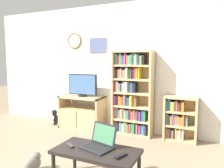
# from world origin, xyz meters

# --- Properties ---
(wall_back) EXTENTS (6.73, 0.09, 2.60)m
(wall_back) POSITION_xyz_m (-0.01, 2.05, 1.31)
(wall_back) COLOR silver
(wall_back) RESTS_ON ground_plane
(tv_stand) EXTENTS (0.95, 0.44, 0.69)m
(tv_stand) POSITION_xyz_m (-0.85, 1.76, 0.34)
(tv_stand) COLOR tan
(tv_stand) RESTS_ON ground_plane
(television) EXTENTS (0.67, 0.18, 0.48)m
(television) POSITION_xyz_m (-0.83, 1.77, 0.93)
(television) COLOR black
(television) RESTS_ON tv_stand
(bookshelf_tall) EXTENTS (0.79, 0.31, 1.63)m
(bookshelf_tall) POSITION_xyz_m (0.22, 1.87, 0.79)
(bookshelf_tall) COLOR tan
(bookshelf_tall) RESTS_ON ground_plane
(bookshelf_short) EXTENTS (0.58, 0.29, 0.81)m
(bookshelf_short) POSITION_xyz_m (1.14, 1.88, 0.39)
(bookshelf_short) COLOR tan
(bookshelf_short) RESTS_ON ground_plane
(coffee_table) EXTENTS (0.98, 0.51, 0.43)m
(coffee_table) POSITION_xyz_m (0.48, -0.02, 0.38)
(coffee_table) COLOR black
(coffee_table) RESTS_ON ground_plane
(laptop) EXTENTS (0.42, 0.37, 0.27)m
(laptop) POSITION_xyz_m (0.48, 0.05, 0.50)
(laptop) COLOR #232326
(laptop) RESTS_ON coffee_table
(remote_near_laptop) EXTENTS (0.09, 0.17, 0.02)m
(remote_near_laptop) POSITION_xyz_m (0.81, -0.08, 0.44)
(remote_near_laptop) COLOR black
(remote_near_laptop) RESTS_ON coffee_table
(remote_far_from_laptop) EXTENTS (0.16, 0.13, 0.02)m
(remote_far_from_laptop) POSITION_xyz_m (0.14, -0.06, 0.44)
(remote_far_from_laptop) COLOR #38383A
(remote_far_from_laptop) RESTS_ON coffee_table
(cat) EXTENTS (0.17, 0.45, 0.25)m
(cat) POSITION_xyz_m (-0.43, -0.08, 0.11)
(cat) COLOR slate
(cat) RESTS_ON ground_plane
(penguin_figurine) EXTENTS (0.18, 0.16, 0.34)m
(penguin_figurine) POSITION_xyz_m (-1.55, 1.70, 0.16)
(penguin_figurine) COLOR black
(penguin_figurine) RESTS_ON ground_plane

